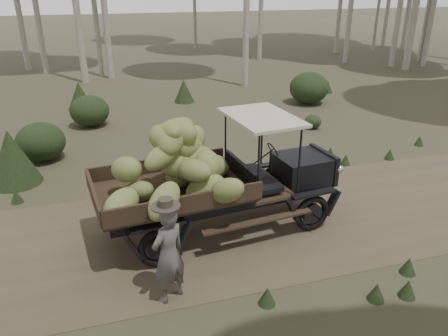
# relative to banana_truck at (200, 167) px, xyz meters

# --- Properties ---
(ground) EXTENTS (120.00, 120.00, 0.00)m
(ground) POSITION_rel_banana_truck_xyz_m (1.96, 0.06, -1.39)
(ground) COLOR #473D2B
(ground) RESTS_ON ground
(dirt_track) EXTENTS (70.00, 4.00, 0.01)m
(dirt_track) POSITION_rel_banana_truck_xyz_m (1.96, 0.06, -1.39)
(dirt_track) COLOR brown
(dirt_track) RESTS_ON ground
(banana_truck) EXTENTS (4.91, 2.55, 2.40)m
(banana_truck) POSITION_rel_banana_truck_xyz_m (0.00, 0.00, 0.00)
(banana_truck) COLOR black
(banana_truck) RESTS_ON ground
(farmer) EXTENTS (0.69, 0.62, 1.71)m
(farmer) POSITION_rel_banana_truck_xyz_m (-0.90, -1.66, -0.58)
(farmer) COLOR #514E4A
(farmer) RESTS_ON ground
(undergrowth) EXTENTS (19.47, 23.02, 1.35)m
(undergrowth) POSITION_rel_banana_truck_xyz_m (0.89, -1.85, -0.84)
(undergrowth) COLOR #233319
(undergrowth) RESTS_ON ground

